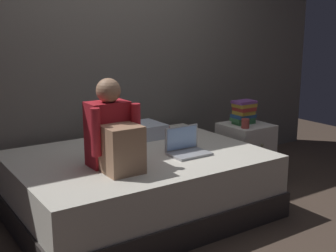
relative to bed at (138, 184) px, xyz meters
The scene contains 10 objects.
ground_plane 0.44m from the bed, 56.31° to the right, with size 8.00×8.00×0.00m, color #47382D.
wall_back 1.43m from the bed, 77.47° to the left, with size 5.60×0.10×2.70m, color slate.
bed is the anchor object (origin of this frame).
nightstand 1.30m from the bed, ahead, with size 0.44×0.46×0.59m.
person_sitting 0.64m from the bed, 146.45° to the right, with size 0.39×0.44×0.65m.
laptop 0.51m from the bed, 33.85° to the right, with size 0.32×0.23×0.22m.
pillow 0.60m from the bed, 64.88° to the left, with size 0.56×0.36×0.13m, color silver.
book_stack 1.37m from the bed, ahead, with size 0.23×0.17×0.24m.
mug 1.23m from the bed, ahead, with size 0.08×0.08×0.09m, color #933833.
clothes_pile 0.67m from the bed, 46.22° to the left, with size 0.35×0.20×0.13m.
Camera 1 is at (-1.91, -2.69, 1.54)m, focal length 46.85 mm.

